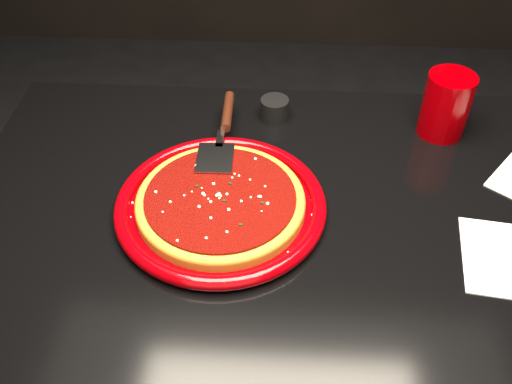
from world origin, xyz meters
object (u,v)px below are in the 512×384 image
pizza_server (223,132)px  cup (446,105)px  table (285,336)px  ramekin (275,109)px  plate (221,205)px

pizza_server → cup: cup is taller
table → cup: size_ratio=9.18×
table → ramekin: bearing=98.0°
cup → ramekin: size_ratio=2.22×
table → plate: bearing=176.6°
table → pizza_server: pizza_server is taller
cup → plate: bearing=-149.1°
table → pizza_server: bearing=127.8°
pizza_server → cup: (0.44, 0.08, 0.02)m
plate → pizza_server: size_ratio=1.29×
table → pizza_server: size_ratio=4.20×
table → pizza_server: (-0.14, 0.18, 0.42)m
plate → ramekin: size_ratio=6.26×
table → plate: plate is taller
table → ramekin: 0.49m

